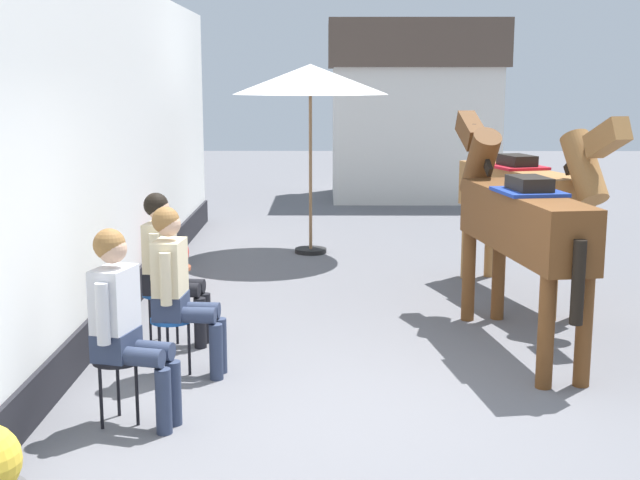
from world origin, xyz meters
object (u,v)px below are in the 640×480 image
seated_visitor_far (167,261)px  flower_planter_farthest (172,262)px  seated_visitor_near (124,317)px  cafe_parasol (310,81)px  saddled_horse_near (518,219)px  saddled_horse_far (526,194)px  seated_visitor_middle (178,282)px

seated_visitor_far → flower_planter_farthest: bearing=99.3°
seated_visitor_near → cafe_parasol: bearing=79.0°
seated_visitor_far → saddled_horse_near: saddled_horse_near is taller
seated_visitor_near → flower_planter_farthest: bearing=95.5°
flower_planter_farthest → cafe_parasol: bearing=54.6°
flower_planter_farthest → seated_visitor_near: bearing=-84.5°
seated_visitor_near → cafe_parasol: (1.18, 6.03, 1.59)m
seated_visitor_far → saddled_horse_near: bearing=-0.3°
saddled_horse_far → flower_planter_farthest: (-3.92, 0.35, -0.82)m
cafe_parasol → seated_visitor_far: bearing=-106.3°
seated_visitor_near → flower_planter_farthest: (-0.37, 3.86, -0.44)m
seated_visitor_near → saddled_horse_far: 5.00m
saddled_horse_near → cafe_parasol: bearing=114.5°
seated_visitor_middle → seated_visitor_far: size_ratio=1.00×
seated_visitor_near → flower_planter_farthest: 3.90m
seated_visitor_middle → cafe_parasol: bearing=79.0°
flower_planter_farthest → saddled_horse_near: bearing=-30.2°
saddled_horse_far → flower_planter_farthest: bearing=174.9°
seated_visitor_near → seated_visitor_middle: size_ratio=1.00×
seated_visitor_middle → seated_visitor_far: bearing=106.1°
seated_visitor_near → saddled_horse_near: bearing=30.8°
flower_planter_farthest → seated_visitor_middle: bearing=-78.7°
seated_visitor_middle → saddled_horse_near: size_ratio=0.47×
seated_visitor_middle → cafe_parasol: cafe_parasol is taller
seated_visitor_middle → cafe_parasol: size_ratio=0.54×
seated_visitor_far → saddled_horse_far: (3.59, 1.64, 0.38)m
seated_visitor_middle → flower_planter_farthest: seated_visitor_middle is taller
flower_planter_farthest → cafe_parasol: (1.55, 2.18, 2.03)m
seated_visitor_middle → saddled_horse_near: saddled_horse_near is taller
seated_visitor_far → saddled_horse_far: saddled_horse_far is taller
seated_visitor_middle → seated_visitor_far: (-0.24, 0.84, 0.00)m
seated_visitor_far → seated_visitor_middle: bearing=-73.9°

